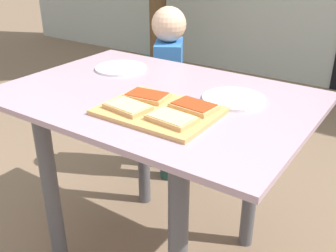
% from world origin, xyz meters
% --- Properties ---
extents(dining_table, '(1.13, 0.78, 0.77)m').
position_xyz_m(dining_table, '(0.00, 0.00, 0.61)').
color(dining_table, '#B292A2').
rests_on(dining_table, ground).
extents(cutting_board, '(0.37, 0.28, 0.01)m').
position_xyz_m(cutting_board, '(0.11, -0.14, 0.78)').
color(cutting_board, tan).
rests_on(cutting_board, dining_table).
extents(pizza_slice_near_right, '(0.15, 0.11, 0.02)m').
position_xyz_m(pizza_slice_near_right, '(0.20, -0.19, 0.79)').
color(pizza_slice_near_right, tan).
rests_on(pizza_slice_near_right, cutting_board).
extents(pizza_slice_far_right, '(0.15, 0.11, 0.02)m').
position_xyz_m(pizza_slice_far_right, '(0.21, -0.07, 0.79)').
color(pizza_slice_far_right, tan).
rests_on(pizza_slice_far_right, cutting_board).
extents(pizza_slice_near_left, '(0.15, 0.11, 0.02)m').
position_xyz_m(pizza_slice_near_left, '(0.03, -0.19, 0.79)').
color(pizza_slice_near_left, tan).
rests_on(pizza_slice_near_left, cutting_board).
extents(pizza_slice_far_left, '(0.15, 0.11, 0.02)m').
position_xyz_m(pizza_slice_far_left, '(0.02, -0.08, 0.79)').
color(pizza_slice_far_left, tan).
rests_on(pizza_slice_far_left, cutting_board).
extents(plate_white_left, '(0.22, 0.22, 0.01)m').
position_xyz_m(plate_white_left, '(-0.30, 0.16, 0.78)').
color(plate_white_left, white).
rests_on(plate_white_left, dining_table).
extents(plate_white_right, '(0.22, 0.22, 0.01)m').
position_xyz_m(plate_white_right, '(0.27, 0.11, 0.78)').
color(plate_white_right, white).
rests_on(plate_white_right, dining_table).
extents(child_left, '(0.24, 0.28, 0.98)m').
position_xyz_m(child_left, '(-0.35, 0.62, 0.57)').
color(child_left, '#1E4039').
rests_on(child_left, ground).
extents(garden_hose_coil, '(0.36, 0.36, 0.03)m').
position_xyz_m(garden_hose_coil, '(-1.91, 2.48, 0.01)').
color(garden_hose_coil, '#1C9475').
rests_on(garden_hose_coil, ground).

